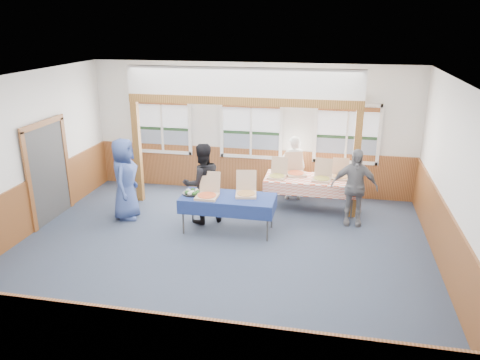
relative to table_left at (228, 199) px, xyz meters
name	(u,v)px	position (x,y,z in m)	size (l,w,h in m)	color
floor	(218,253)	(0.03, -1.01, -0.70)	(8.00, 8.00, 0.00)	#2B3246
ceiling	(215,81)	(0.03, -1.01, 2.50)	(8.00, 8.00, 0.00)	white
wall_back	(251,129)	(0.03, 2.49, 0.90)	(8.00, 8.00, 0.00)	silver
wall_front	(137,272)	(0.03, -4.51, 0.90)	(8.00, 8.00, 0.00)	silver
wall_left	(15,160)	(-3.97, -1.01, 0.90)	(8.00, 8.00, 0.00)	silver
wall_right	(458,188)	(4.03, -1.01, 0.90)	(8.00, 8.00, 0.00)	silver
wainscot_back	(251,170)	(0.03, 2.46, -0.15)	(7.98, 0.05, 1.10)	brown
wainscot_front	(145,351)	(0.03, -4.49, -0.15)	(7.98, 0.05, 1.10)	brown
wainscot_left	(25,210)	(-3.94, -1.01, -0.15)	(0.05, 6.98, 1.10)	brown
wainscot_right	(447,246)	(4.01, -1.01, -0.15)	(0.05, 6.98, 1.10)	brown
cased_opening	(48,173)	(-3.93, -0.11, 0.35)	(0.06, 1.30, 2.10)	#373737
window_left	(162,122)	(-2.27, 2.45, 0.98)	(1.56, 0.10, 1.46)	white
window_mid	(251,126)	(0.03, 2.45, 0.98)	(1.56, 0.10, 1.46)	white
window_right	(347,130)	(2.33, 2.45, 0.98)	(1.56, 0.10, 1.46)	white
post_left	(138,152)	(-2.47, 1.29, 0.50)	(0.15, 0.15, 2.40)	brown
post_right	(356,165)	(2.53, 1.29, 0.50)	(0.15, 0.15, 2.40)	brown
cross_beam	(242,101)	(0.03, 1.29, 1.79)	(5.15, 0.18, 0.18)	brown
table_left	(228,199)	(0.00, 0.00, 0.00)	(2.02, 1.18, 0.76)	#373737
table_right	(311,180)	(1.58, 1.50, 0.00)	(2.22, 1.56, 0.76)	#373737
pizza_box_a	(207,194)	(-0.40, -0.11, 0.12)	(0.43, 0.52, 0.47)	tan
pizza_box_b	(246,192)	(0.34, 0.16, 0.12)	(0.50, 0.57, 0.46)	tan
pizza_box_c	(277,175)	(0.83, 1.40, 0.12)	(0.44, 0.51, 0.42)	tan
pizza_box_d	(295,172)	(1.21, 1.69, 0.12)	(0.57, 0.63, 0.47)	tan
pizza_box_e	(322,177)	(1.83, 1.43, 0.12)	(0.45, 0.53, 0.44)	tan
pizza_box_f	(340,175)	(2.23, 1.64, 0.12)	(0.38, 0.46, 0.41)	tan
veggie_tray	(192,193)	(-0.75, 0.00, 0.09)	(0.41, 0.41, 0.09)	black
drink_glass	(350,181)	(2.43, 1.25, 0.13)	(0.07, 0.07, 0.15)	brown
woman_white	(293,168)	(1.13, 2.09, 0.08)	(0.57, 0.38, 1.57)	silver
woman_black	(202,183)	(-0.64, 0.36, 0.17)	(0.85, 0.66, 1.74)	black
man_blue	(125,179)	(-2.34, 0.24, 0.20)	(0.88, 0.57, 1.80)	#334781
person_grey	(354,187)	(2.51, 0.87, 0.13)	(0.97, 0.40, 1.66)	slate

